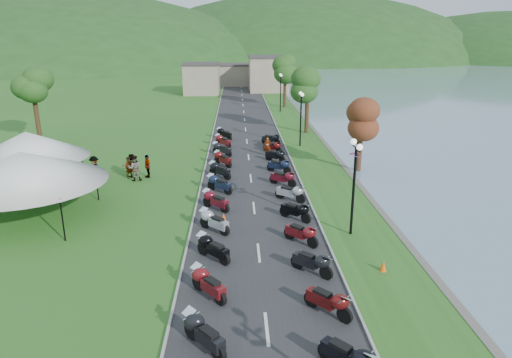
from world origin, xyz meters
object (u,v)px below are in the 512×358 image
object	(u,v)px
pedestrian_a	(130,178)
pedestrian_b	(136,181)
vendor_tent_main	(26,186)
pedestrian_c	(96,181)

from	to	relation	value
pedestrian_a	pedestrian_b	size ratio (longest dim) A/B	0.84
vendor_tent_main	pedestrian_b	xyz separation A→B (m)	(4.54, 7.01, -2.00)
pedestrian_a	pedestrian_b	world-z (taller)	pedestrian_b
pedestrian_c	vendor_tent_main	bearing A→B (deg)	-36.32
vendor_tent_main	pedestrian_a	distance (m)	8.88
pedestrian_a	vendor_tent_main	bearing A→B (deg)	-155.77
vendor_tent_main	pedestrian_c	size ratio (longest dim) A/B	3.22
pedestrian_a	pedestrian_b	xyz separation A→B (m)	(0.55, -0.67, 0.00)
pedestrian_b	pedestrian_c	xyz separation A→B (m)	(-2.83, -0.05, 0.00)
vendor_tent_main	pedestrian_a	world-z (taller)	vendor_tent_main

